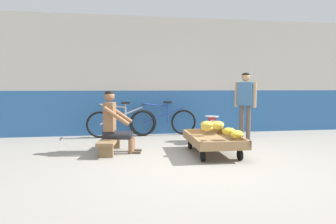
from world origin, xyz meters
The scene contains 12 objects.
ground_plane centered at (0.00, 0.00, 0.00)m, with size 80.00×80.00×0.00m, color gray.
back_wall centered at (0.00, 3.39, 1.49)m, with size 16.00×0.30×2.97m.
banana_cart centered at (0.45, 0.80, 0.24)m, with size 0.87×1.46×0.36m.
banana_pile centered at (0.58, 0.86, 0.47)m, with size 0.70×1.26×0.25m.
low_bench centered at (-1.38, 1.22, 0.20)m, with size 0.46×1.13×0.27m.
vendor_seated centered at (-1.30, 1.21, 0.57)m, with size 0.72×0.55×1.14m.
plastic_crate centered at (0.74, 1.80, 0.15)m, with size 0.36×0.28×0.30m.
weighing_scale centered at (0.74, 1.80, 0.45)m, with size 0.30×0.30×0.29m.
bicycle_near_left centered at (-1.18, 2.92, 0.35)m, with size 1.66×0.48×0.86m.
bicycle_far_left centered at (-0.12, 3.04, 0.35)m, with size 1.66×0.48×0.86m.
customer_adult centered at (1.59, 2.01, 0.95)m, with size 0.39×0.36×1.53m.
shopping_bag centered at (0.75, 1.45, 0.12)m, with size 0.18×0.12×0.24m, color #D13D4C.
Camera 1 is at (-1.17, -4.27, 1.21)m, focal length 31.55 mm.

